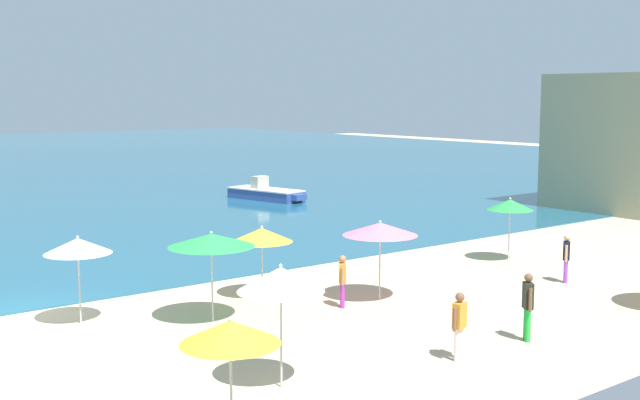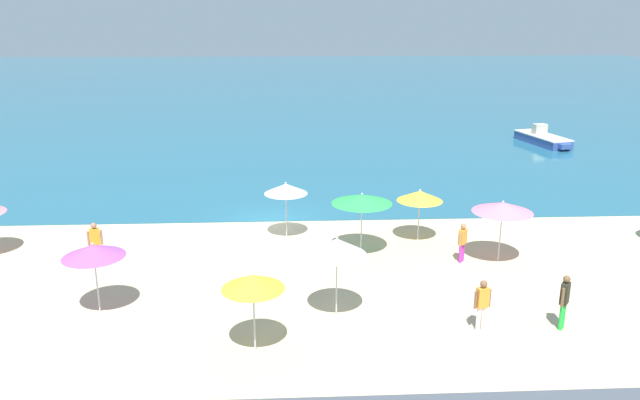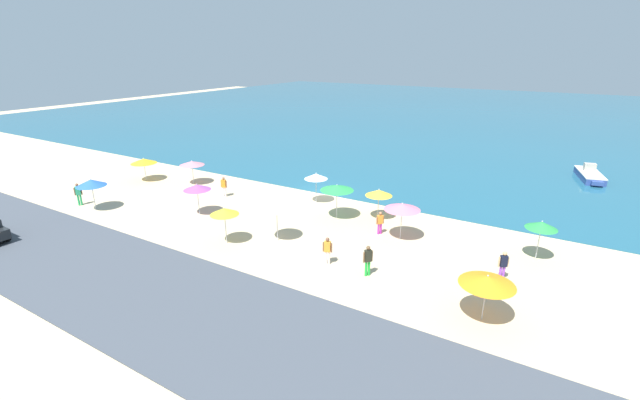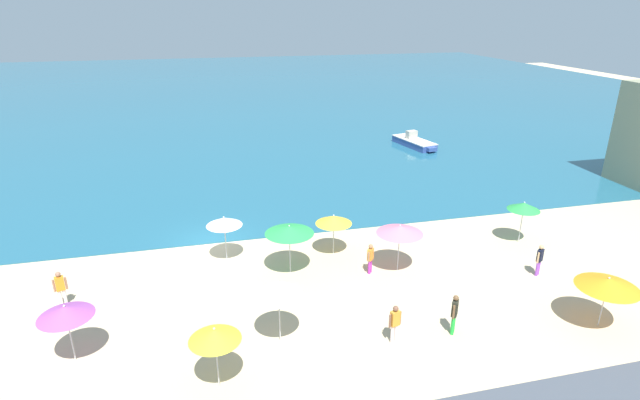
% 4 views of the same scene
% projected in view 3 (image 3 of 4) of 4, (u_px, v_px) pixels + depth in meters
% --- Properties ---
extents(ground_plane, '(160.00, 160.00, 0.00)m').
position_uv_depth(ground_plane, '(321.00, 194.00, 36.52)').
color(ground_plane, '#CFB68E').
extents(sea, '(150.00, 110.00, 0.05)m').
position_uv_depth(sea, '(470.00, 114.00, 80.96)').
color(sea, '#215C75').
rests_on(sea, ground_plane).
extents(coastal_road, '(80.00, 8.00, 0.06)m').
position_uv_depth(coastal_road, '(142.00, 289.00, 21.96)').
color(coastal_road, '#444953').
rests_on(coastal_road, ground_plane).
extents(beach_umbrella_0, '(1.80, 1.80, 2.46)m').
position_uv_depth(beach_umbrella_0, '(224.00, 211.00, 26.50)').
color(beach_umbrella_0, '#B2B2B7').
rests_on(beach_umbrella_0, ground_plane).
extents(beach_umbrella_1, '(2.17, 2.17, 2.51)m').
position_uv_depth(beach_umbrella_1, '(91.00, 183.00, 32.15)').
color(beach_umbrella_1, '#B2B2B7').
rests_on(beach_umbrella_1, ground_plane).
extents(beach_umbrella_2, '(2.00, 2.00, 2.41)m').
position_uv_depth(beach_umbrella_2, '(197.00, 187.00, 31.25)').
color(beach_umbrella_2, '#B2B2B7').
rests_on(beach_umbrella_2, ground_plane).
extents(beach_umbrella_3, '(1.77, 1.77, 2.45)m').
position_uv_depth(beach_umbrella_3, '(542.00, 225.00, 24.44)').
color(beach_umbrella_3, '#B2B2B7').
rests_on(beach_umbrella_3, ground_plane).
extents(beach_umbrella_4, '(2.42, 2.42, 2.57)m').
position_uv_depth(beach_umbrella_4, '(337.00, 188.00, 30.53)').
color(beach_umbrella_4, '#B2B2B7').
rests_on(beach_umbrella_4, ground_plane).
extents(beach_umbrella_5, '(2.48, 2.48, 2.30)m').
position_uv_depth(beach_umbrella_5, '(487.00, 280.00, 18.90)').
color(beach_umbrella_5, '#B2B2B7').
rests_on(beach_umbrella_5, ground_plane).
extents(beach_umbrella_6, '(2.33, 2.33, 2.18)m').
position_uv_depth(beach_umbrella_6, '(144.00, 161.00, 39.56)').
color(beach_umbrella_6, '#B2B2B7').
rests_on(beach_umbrella_6, ground_plane).
extents(beach_umbrella_7, '(1.85, 1.85, 2.49)m').
position_uv_depth(beach_umbrella_7, '(316.00, 176.00, 33.69)').
color(beach_umbrella_7, '#B2B2B7').
rests_on(beach_umbrella_7, ground_plane).
extents(beach_umbrella_8, '(2.32, 2.32, 2.49)m').
position_uv_depth(beach_umbrella_8, '(402.00, 207.00, 27.12)').
color(beach_umbrella_8, '#B2B2B7').
rests_on(beach_umbrella_8, ground_plane).
extents(beach_umbrella_9, '(1.90, 1.90, 2.73)m').
position_uv_depth(beach_umbrella_9, '(276.00, 205.00, 26.86)').
color(beach_umbrella_9, '#B2B2B7').
rests_on(beach_umbrella_9, ground_plane).
extents(beach_umbrella_10, '(2.21, 2.21, 2.20)m').
position_uv_depth(beach_umbrella_10, '(192.00, 163.00, 38.54)').
color(beach_umbrella_10, '#B2B2B7').
rests_on(beach_umbrella_10, ground_plane).
extents(beach_umbrella_11, '(1.94, 1.94, 2.27)m').
position_uv_depth(beach_umbrella_11, '(379.00, 193.00, 30.54)').
color(beach_umbrella_11, '#B2B2B7').
rests_on(beach_umbrella_11, ground_plane).
extents(bather_0, '(0.55, 0.31, 1.72)m').
position_uv_depth(bather_0, '(224.00, 186.00, 35.49)').
color(bather_0, silver).
rests_on(bather_0, ground_plane).
extents(bather_1, '(0.49, 0.38, 1.65)m').
position_uv_depth(bather_1, '(503.00, 264.00, 22.66)').
color(bather_1, purple).
rests_on(bather_1, ground_plane).
extents(bather_2, '(0.55, 0.31, 1.66)m').
position_uv_depth(bather_2, '(327.00, 249.00, 24.30)').
color(bather_2, white).
rests_on(bather_2, ground_plane).
extents(bather_3, '(0.40, 0.46, 1.58)m').
position_uv_depth(bather_3, '(380.00, 222.00, 28.30)').
color(bather_3, purple).
rests_on(bather_3, ground_plane).
extents(bather_4, '(0.39, 0.47, 1.78)m').
position_uv_depth(bather_4, '(368.00, 259.00, 23.03)').
color(bather_4, green).
rests_on(bather_4, ground_plane).
extents(bather_5, '(0.40, 0.46, 1.80)m').
position_uv_depth(bather_5, '(78.00, 193.00, 33.49)').
color(bather_5, '#229952').
rests_on(bather_5, ground_plane).
extents(skiff_nearshore, '(2.79, 5.50, 1.39)m').
position_uv_depth(skiff_nearshore, '(590.00, 175.00, 40.33)').
color(skiff_nearshore, '#364F93').
rests_on(skiff_nearshore, sea).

